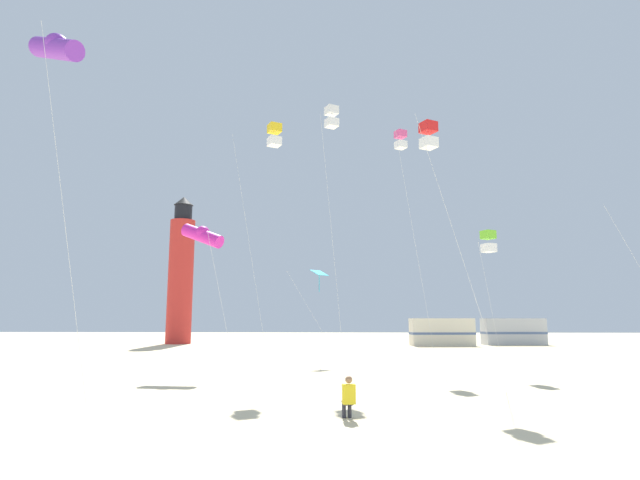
{
  "coord_description": "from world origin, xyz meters",
  "views": [
    {
      "loc": [
        -0.06,
        -8.04,
        2.68
      ],
      "look_at": [
        -0.96,
        11.12,
        5.67
      ],
      "focal_mm": 28.7,
      "sensor_mm": 36.0,
      "label": 1
    }
  ],
  "objects_px": {
    "rv_van_silver": "(513,332)",
    "kite_box_white": "(332,118)",
    "kite_box_rainbow": "(401,140)",
    "kite_tube_violet": "(56,48)",
    "kite_box_lime": "(488,242)",
    "kite_flyer_standing": "(348,396)",
    "kite_box_scarlet": "(429,136)",
    "kite_box_gold": "(274,136)",
    "rv_van_cream": "(442,332)",
    "lighthouse_distant": "(181,274)",
    "kite_tube_magenta": "(203,235)",
    "kite_diamond_cyan": "(319,276)"
  },
  "relations": [
    {
      "from": "kite_box_white",
      "to": "kite_diamond_cyan",
      "type": "height_order",
      "value": "kite_box_white"
    },
    {
      "from": "kite_flyer_standing",
      "to": "kite_box_scarlet",
      "type": "relative_size",
      "value": 0.1
    },
    {
      "from": "rv_van_silver",
      "to": "rv_van_cream",
      "type": "bearing_deg",
      "value": -167.85
    },
    {
      "from": "kite_box_gold",
      "to": "lighthouse_distant",
      "type": "height_order",
      "value": "lighthouse_distant"
    },
    {
      "from": "kite_flyer_standing",
      "to": "kite_box_white",
      "type": "relative_size",
      "value": 0.08
    },
    {
      "from": "kite_tube_magenta",
      "to": "rv_van_cream",
      "type": "relative_size",
      "value": 1.18
    },
    {
      "from": "kite_flyer_standing",
      "to": "kite_box_scarlet",
      "type": "distance_m",
      "value": 12.44
    },
    {
      "from": "kite_box_lime",
      "to": "kite_diamond_cyan",
      "type": "xyz_separation_m",
      "value": [
        -9.17,
        5.19,
        -1.32
      ]
    },
    {
      "from": "kite_tube_violet",
      "to": "kite_box_lime",
      "type": "height_order",
      "value": "kite_tube_violet"
    },
    {
      "from": "kite_flyer_standing",
      "to": "kite_box_lime",
      "type": "relative_size",
      "value": 0.16
    },
    {
      "from": "kite_box_gold",
      "to": "kite_diamond_cyan",
      "type": "xyz_separation_m",
      "value": [
        1.91,
        7.4,
        -6.52
      ]
    },
    {
      "from": "kite_box_rainbow",
      "to": "rv_van_silver",
      "type": "relative_size",
      "value": 2.18
    },
    {
      "from": "kite_box_white",
      "to": "lighthouse_distant",
      "type": "xyz_separation_m",
      "value": [
        -17.97,
        31.15,
        -5.56
      ]
    },
    {
      "from": "kite_tube_magenta",
      "to": "rv_van_cream",
      "type": "xyz_separation_m",
      "value": [
        17.56,
        27.95,
        -5.71
      ]
    },
    {
      "from": "rv_van_silver",
      "to": "kite_box_white",
      "type": "bearing_deg",
      "value": -125.8
    },
    {
      "from": "lighthouse_distant",
      "to": "kite_tube_violet",
      "type": "bearing_deg",
      "value": -77.97
    },
    {
      "from": "rv_van_cream",
      "to": "rv_van_silver",
      "type": "height_order",
      "value": "same"
    },
    {
      "from": "kite_box_lime",
      "to": "rv_van_silver",
      "type": "bearing_deg",
      "value": 70.49
    },
    {
      "from": "kite_box_rainbow",
      "to": "rv_van_silver",
      "type": "height_order",
      "value": "kite_box_rainbow"
    },
    {
      "from": "kite_box_white",
      "to": "kite_tube_magenta",
      "type": "bearing_deg",
      "value": 177.4
    },
    {
      "from": "kite_tube_violet",
      "to": "kite_box_scarlet",
      "type": "bearing_deg",
      "value": 22.0
    },
    {
      "from": "kite_box_scarlet",
      "to": "kite_flyer_standing",
      "type": "bearing_deg",
      "value": -118.1
    },
    {
      "from": "kite_box_white",
      "to": "kite_box_gold",
      "type": "distance_m",
      "value": 3.51
    },
    {
      "from": "kite_flyer_standing",
      "to": "rv_van_cream",
      "type": "height_order",
      "value": "rv_van_cream"
    },
    {
      "from": "kite_tube_violet",
      "to": "kite_box_white",
      "type": "xyz_separation_m",
      "value": [
        9.12,
        10.34,
        1.58
      ]
    },
    {
      "from": "kite_flyer_standing",
      "to": "rv_van_silver",
      "type": "distance_m",
      "value": 45.98
    },
    {
      "from": "kite_box_rainbow",
      "to": "kite_diamond_cyan",
      "type": "bearing_deg",
      "value": 165.09
    },
    {
      "from": "kite_box_gold",
      "to": "kite_tube_violet",
      "type": "bearing_deg",
      "value": -124.79
    },
    {
      "from": "rv_van_silver",
      "to": "kite_flyer_standing",
      "type": "bearing_deg",
      "value": -117.47
    },
    {
      "from": "rv_van_cream",
      "to": "kite_diamond_cyan",
      "type": "bearing_deg",
      "value": -121.78
    },
    {
      "from": "kite_diamond_cyan",
      "to": "kite_flyer_standing",
      "type": "bearing_deg",
      "value": -84.59
    },
    {
      "from": "kite_box_white",
      "to": "kite_box_lime",
      "type": "height_order",
      "value": "kite_box_white"
    },
    {
      "from": "kite_box_lime",
      "to": "kite_box_rainbow",
      "type": "xyz_separation_m",
      "value": [
        -4.0,
        3.82,
        7.01
      ]
    },
    {
      "from": "kite_box_white",
      "to": "kite_box_gold",
      "type": "relative_size",
      "value": 1.12
    },
    {
      "from": "kite_box_rainbow",
      "to": "kite_box_lime",
      "type": "bearing_deg",
      "value": -43.66
    },
    {
      "from": "kite_box_white",
      "to": "rv_van_silver",
      "type": "height_order",
      "value": "kite_box_white"
    },
    {
      "from": "kite_flyer_standing",
      "to": "kite_box_lime",
      "type": "bearing_deg",
      "value": -131.12
    },
    {
      "from": "kite_box_lime",
      "to": "kite_tube_violet",
      "type": "bearing_deg",
      "value": -147.15
    },
    {
      "from": "kite_diamond_cyan",
      "to": "kite_box_rainbow",
      "type": "height_order",
      "value": "kite_box_rainbow"
    },
    {
      "from": "kite_box_lime",
      "to": "rv_van_silver",
      "type": "height_order",
      "value": "kite_box_lime"
    },
    {
      "from": "kite_box_lime",
      "to": "rv_van_cream",
      "type": "xyz_separation_m",
      "value": [
        2.49,
        27.42,
        -5.34
      ]
    },
    {
      "from": "kite_tube_violet",
      "to": "kite_box_rainbow",
      "type": "bearing_deg",
      "value": 48.39
    },
    {
      "from": "kite_box_gold",
      "to": "rv_van_silver",
      "type": "xyz_separation_m",
      "value": [
        21.65,
        32.01,
        -10.54
      ]
    },
    {
      "from": "kite_box_lime",
      "to": "kite_box_scarlet",
      "type": "relative_size",
      "value": 0.66
    },
    {
      "from": "kite_box_rainbow",
      "to": "kite_tube_magenta",
      "type": "relative_size",
      "value": 1.84
    },
    {
      "from": "rv_van_cream",
      "to": "rv_van_silver",
      "type": "bearing_deg",
      "value": 12.4
    },
    {
      "from": "kite_box_scarlet",
      "to": "rv_van_silver",
      "type": "distance_m",
      "value": 39.47
    },
    {
      "from": "kite_box_white",
      "to": "kite_box_scarlet",
      "type": "height_order",
      "value": "kite_box_white"
    },
    {
      "from": "kite_box_gold",
      "to": "kite_tube_magenta",
      "type": "bearing_deg",
      "value": 157.23
    },
    {
      "from": "kite_box_white",
      "to": "lighthouse_distant",
      "type": "relative_size",
      "value": 0.83
    }
  ]
}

